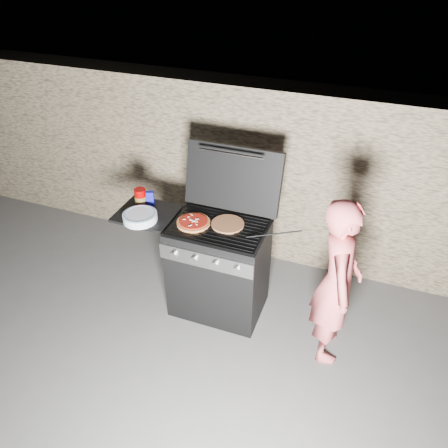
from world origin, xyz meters
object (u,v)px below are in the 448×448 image
(pizza_topped, at_px, (193,222))
(sauce_jar, at_px, (141,197))
(person, at_px, (337,283))
(gas_grill, at_px, (193,262))

(pizza_topped, distance_m, sauce_jar, 0.58)
(pizza_topped, xyz_separation_m, person, (1.23, -0.10, -0.20))
(sauce_jar, bearing_deg, gas_grill, -10.29)
(gas_grill, xyz_separation_m, pizza_topped, (0.04, -0.03, 0.47))
(pizza_topped, relative_size, sauce_jar, 1.78)
(pizza_topped, height_order, person, person)
(gas_grill, height_order, pizza_topped, pizza_topped)
(sauce_jar, bearing_deg, pizza_topped, -12.50)
(gas_grill, distance_m, person, 1.30)
(gas_grill, bearing_deg, pizza_topped, -37.06)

